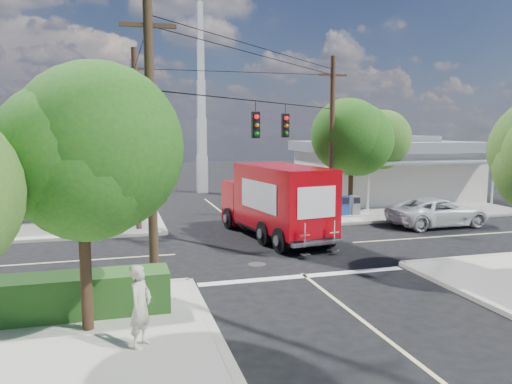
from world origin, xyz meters
name	(u,v)px	position (x,y,z in m)	size (l,w,h in m)	color
ground	(269,248)	(0.00, 0.00, 0.00)	(120.00, 120.00, 0.00)	black
sidewalk_ne	(372,202)	(10.88, 10.88, 0.07)	(14.12, 14.12, 0.14)	#A9A398
sidewalk_nw	(34,216)	(-10.88, 10.88, 0.07)	(14.12, 14.12, 0.14)	#A9A398
road_markings	(279,256)	(0.00, -1.47, 0.01)	(32.00, 32.00, 0.01)	beige
building_ne	(385,168)	(12.50, 11.97, 2.32)	(11.80, 10.20, 4.50)	beige
building_nw	(16,178)	(-12.00, 12.46, 2.22)	(10.80, 10.20, 4.30)	beige
radio_tower	(202,123)	(0.50, 20.00, 5.64)	(0.80, 0.80, 17.00)	silver
tree_sw_front	(81,161)	(-6.99, -7.54, 4.33)	(3.88, 3.78, 6.03)	#422D1C
tree_ne_front	(352,135)	(7.21, 6.76, 4.77)	(4.21, 4.14, 6.66)	#422D1C
tree_ne_back	(373,144)	(9.81, 8.96, 4.19)	(3.77, 3.66, 5.82)	#422D1C
palm_nw_front	(89,130)	(-7.50, 7.50, 5.04)	(3.01, 3.08, 5.59)	#422D1C
palm_nw_back	(52,137)	(-9.50, 9.00, 4.67)	(3.01, 3.08, 5.19)	#422D1C
utility_poles	(224,139)	(-1.58, 1.60, 4.67)	(12.00, 10.68, 9.00)	#473321
picket_fence	(61,287)	(-7.80, -5.60, 0.68)	(5.94, 0.06, 1.00)	silver
hedge_sw	(50,297)	(-8.00, -6.40, 0.69)	(6.20, 1.20, 1.10)	#244B1D
vending_boxes	(344,205)	(6.50, 6.20, 0.69)	(1.90, 0.50, 1.10)	#A4231D
delivery_truck	(276,201)	(0.92, 1.88, 1.75)	(3.64, 8.23, 3.44)	black
parked_car	(438,212)	(10.11, 2.34, 0.75)	(2.49, 5.39, 1.50)	silver
pedestrian	(140,306)	(-5.77, -8.88, 1.10)	(0.70, 0.46, 1.91)	beige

